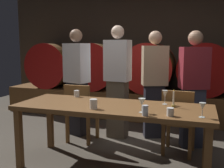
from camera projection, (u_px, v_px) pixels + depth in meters
The scene contains 21 objects.
back_wall at pixel (154, 44), 5.73m from camera, with size 6.68×0.24×2.93m, color #473A2D.
barrel_shelf at pixel (148, 104), 5.38m from camera, with size 6.01×0.90×0.54m, color brown.
wine_barrel_far_left at pixel (55, 65), 5.93m from camera, with size 0.95×0.91×0.95m.
wine_barrel_left at pixel (98, 66), 5.61m from camera, with size 0.95×0.91×0.95m.
wine_barrel_center at pixel (150, 67), 5.27m from camera, with size 0.95×0.91×0.95m.
wine_barrel_right at pixel (204, 69), 4.95m from camera, with size 0.95×0.91×0.95m.
dining_table at pixel (113, 112), 3.09m from camera, with size 2.25×0.81×0.76m.
chair_left at pixel (80, 110), 3.97m from camera, with size 0.41×0.41×0.88m.
chair_right at pixel (178, 119), 3.48m from camera, with size 0.43×0.43×0.88m.
guest_far_left at pixel (77, 82), 4.28m from camera, with size 0.44×0.35×1.70m.
guest_center_left at pixel (118, 81), 4.14m from camera, with size 0.40×0.27×1.74m.
guest_center_right at pixel (154, 84), 4.16m from camera, with size 0.44×0.36×1.66m.
guest_far_right at pixel (193, 89), 3.75m from camera, with size 0.44×0.36×1.65m.
candle_center at pixel (174, 102), 2.98m from camera, with size 0.05×0.05×0.21m.
wine_glass_left at pixel (142, 103), 2.73m from camera, with size 0.07×0.07×0.15m.
wine_glass_center at pixel (165, 94), 3.11m from camera, with size 0.06×0.06×0.17m.
wine_glass_right at pixel (202, 107), 2.54m from camera, with size 0.06×0.06×0.14m.
cup_far_left at pixel (77, 94), 3.58m from camera, with size 0.07×0.07×0.09m, color white.
cup_center_left at pixel (94, 104), 2.90m from camera, with size 0.08×0.08×0.11m, color white.
cup_center_right at pixel (145, 111), 2.60m from camera, with size 0.06×0.06×0.11m, color silver.
cup_far_right at pixel (170, 112), 2.60m from camera, with size 0.07×0.07×0.08m, color white.
Camera 1 is at (0.95, -2.68, 1.44)m, focal length 42.89 mm.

